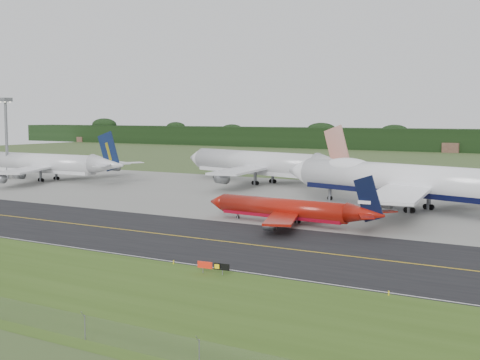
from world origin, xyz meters
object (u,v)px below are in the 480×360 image
object	(u,v)px
jet_navy_gold	(48,164)
jet_star_tail	(264,164)
jet_red_737	(292,210)
taxiway_sign	(213,266)
jet_ba_747	(413,181)
floodlight_mast	(6,123)

from	to	relation	value
jet_navy_gold	jet_star_tail	world-z (taller)	jet_star_tail
jet_red_737	taxiway_sign	world-z (taller)	jet_red_737
jet_ba_747	jet_star_tail	bearing A→B (deg)	150.09
taxiway_sign	jet_star_tail	bearing A→B (deg)	116.47
jet_red_737	jet_star_tail	xyz separation A→B (m)	(-39.08, 58.48, 2.98)
jet_red_737	jet_star_tail	distance (m)	70.40
jet_ba_747	jet_star_tail	distance (m)	59.88
jet_ba_747	jet_navy_gold	world-z (taller)	jet_ba_747
floodlight_mast	jet_red_737	bearing A→B (deg)	-15.37
jet_ba_747	jet_red_737	bearing A→B (deg)	-114.14
jet_navy_gold	taxiway_sign	distance (m)	128.49
jet_navy_gold	jet_star_tail	bearing A→B (deg)	23.17
jet_red_737	jet_star_tail	world-z (taller)	jet_star_tail
jet_navy_gold	jet_star_tail	xyz separation A→B (m)	(58.86, 25.19, 0.73)
taxiway_sign	jet_navy_gold	bearing A→B (deg)	146.31
taxiway_sign	floodlight_mast	bearing A→B (deg)	150.52
jet_navy_gold	floodlight_mast	xyz separation A→B (m)	(-15.36, -2.14, 12.01)
jet_ba_747	jet_navy_gold	bearing A→B (deg)	177.59
jet_ba_747	jet_navy_gold	size ratio (longest dim) A/B	1.19
jet_ba_747	floodlight_mast	world-z (taller)	floodlight_mast
jet_ba_747	taxiway_sign	size ratio (longest dim) A/B	16.02
jet_ba_747	jet_red_737	xyz separation A→B (m)	(-12.83, -28.62, -3.33)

